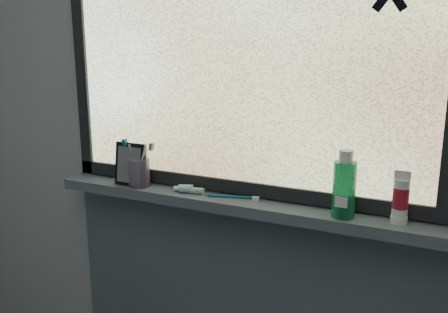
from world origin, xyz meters
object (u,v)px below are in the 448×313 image
at_px(toothbrush_cup, 139,173).
at_px(mouthwash_bottle, 344,184).
at_px(vanity_mirror, 131,164).
at_px(cream_tube, 401,195).

bearing_deg(toothbrush_cup, mouthwash_bottle, -0.03).
relative_size(vanity_mirror, mouthwash_bottle, 0.92).
distance_m(mouthwash_bottle, cream_tube, 0.17).
bearing_deg(cream_tube, mouthwash_bottle, -173.60).
distance_m(vanity_mirror, toothbrush_cup, 0.05).
bearing_deg(cream_tube, toothbrush_cup, -178.88).
xyz_separation_m(vanity_mirror, cream_tube, (0.99, 0.02, 0.01)).
bearing_deg(mouthwash_bottle, cream_tube, 6.40).
height_order(vanity_mirror, mouthwash_bottle, mouthwash_bottle).
distance_m(toothbrush_cup, mouthwash_bottle, 0.79).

